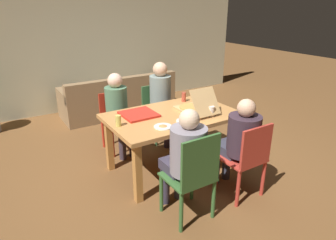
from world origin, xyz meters
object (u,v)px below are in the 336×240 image
person_0 (118,107)px  plate_1 (187,121)px  dining_table (172,121)px  drinking_glass_2 (211,111)px  chair_0 (115,119)px  plate_0 (163,126)px  person_1 (239,138)px  pizza_box_1 (139,114)px  chair_3 (194,175)px  couch (119,100)px  person_2 (162,96)px  chair_1 (247,158)px  chair_2 (158,110)px  drinking_glass_1 (118,121)px  pizza_box_0 (194,107)px  drinking_glass_0 (184,97)px  person_3 (185,154)px

person_0 → plate_1: size_ratio=4.72×
dining_table → drinking_glass_2: size_ratio=12.57×
chair_0 → plate_0: bearing=-87.1°
person_1 → pizza_box_1: bearing=125.4°
chair_3 → couch: (0.65, 3.33, -0.25)m
person_2 → plate_1: 1.18m
chair_1 → chair_2: (0.00, 1.94, -0.03)m
dining_table → plate_1: (0.01, -0.30, 0.11)m
chair_1 → drinking_glass_1: same height
person_0 → plate_1: 1.19m
chair_3 → chair_0: bearing=90.0°
pizza_box_1 → chair_3: bearing=-90.3°
drinking_glass_1 → couch: size_ratio=0.06×
chair_0 → pizza_box_0: (0.69, -1.00, 0.35)m
couch → dining_table: bearing=-96.5°
person_0 → drinking_glass_0: bearing=-30.8°
chair_3 → drinking_glass_2: (0.75, 0.66, 0.31)m
chair_2 → plate_0: (-0.66, -1.27, 0.31)m
plate_1 → drinking_glass_2: size_ratio=1.92×
pizza_box_1 → drinking_glass_0: size_ratio=3.06×
drinking_glass_0 → couch: 2.09m
dining_table → person_1: person_1 is taller
person_0 → plate_0: size_ratio=5.64×
drinking_glass_1 → drinking_glass_2: 1.14m
person_2 → couch: (-0.08, 1.53, -0.45)m
chair_1 → person_2: 1.81m
dining_table → person_3: size_ratio=1.39×
pizza_box_1 → plate_1: size_ratio=1.65×
person_0 → drinking_glass_2: bearing=-56.6°
pizza_box_0 → pizza_box_1: size_ratio=1.36×
person_2 → chair_3: person_2 is taller
plate_0 → drinking_glass_1: size_ratio=1.61×
chair_0 → plate_1: size_ratio=3.42×
person_0 → drinking_glass_2: size_ratio=9.07×
chair_2 → drinking_glass_1: (-1.07, -0.97, 0.36)m
plate_0 → plate_1: size_ratio=0.84×
person_0 → person_3: bearing=-90.0°
person_1 → drinking_glass_0: person_1 is taller
drinking_glass_2 → person_0: bearing=123.4°
person_1 → pizza_box_1: (-0.72, 1.02, 0.10)m
person_0 → couch: (0.65, 1.54, -0.41)m
person_1 → drinking_glass_0: bearing=86.7°
dining_table → drinking_glass_2: bearing=-40.0°
drinking_glass_2 → chair_0: bearing=120.4°
chair_2 → person_3: (-0.73, -1.80, 0.22)m
dining_table → person_0: person_0 is taller
drinking_glass_0 → couch: size_ratio=0.06×
pizza_box_1 → person_2: bearing=41.5°
plate_1 → person_0: bearing=109.0°
person_1 → plate_0: person_1 is taller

